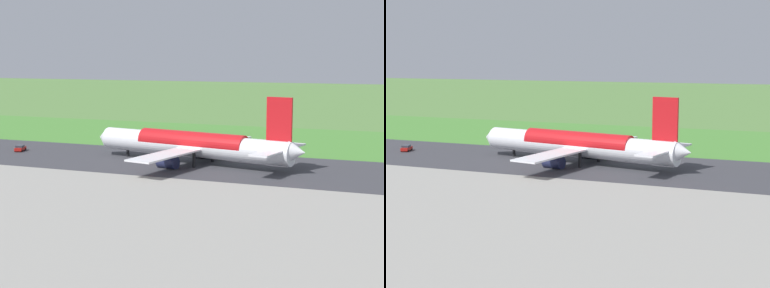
# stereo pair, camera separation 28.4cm
# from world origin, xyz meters

# --- Properties ---
(ground_plane) EXTENTS (800.00, 800.00, 0.00)m
(ground_plane) POSITION_xyz_m (0.00, 0.00, 0.00)
(ground_plane) COLOR #547F3D
(runway_asphalt) EXTENTS (600.00, 33.95, 0.06)m
(runway_asphalt) POSITION_xyz_m (0.00, 0.00, 0.03)
(runway_asphalt) COLOR #38383D
(runway_asphalt) RESTS_ON ground
(apron_concrete) EXTENTS (440.00, 110.00, 0.05)m
(apron_concrete) POSITION_xyz_m (0.00, 49.66, 0.03)
(apron_concrete) COLOR gray
(apron_concrete) RESTS_ON ground
(grass_verge_foreground) EXTENTS (600.00, 80.00, 0.04)m
(grass_verge_foreground) POSITION_xyz_m (0.00, -34.45, 0.02)
(grass_verge_foreground) COLOR #478534
(grass_verge_foreground) RESTS_ON ground
(airliner_main) EXTENTS (53.88, 44.35, 15.88)m
(airliner_main) POSITION_xyz_m (-6.07, 0.07, 4.35)
(airliner_main) COLOR white
(airliner_main) RESTS_ON ground
(service_car_followme) EXTENTS (3.03, 4.55, 1.62)m
(service_car_followme) POSITION_xyz_m (41.50, -0.63, 0.84)
(service_car_followme) COLOR #B21914
(service_car_followme) RESTS_ON ground
(no_stopping_sign) EXTENTS (0.60, 0.10, 2.26)m
(no_stopping_sign) POSITION_xyz_m (24.86, -33.83, 1.35)
(no_stopping_sign) COLOR slate
(no_stopping_sign) RESTS_ON ground
(traffic_cone_orange) EXTENTS (0.40, 0.40, 0.55)m
(traffic_cone_orange) POSITION_xyz_m (28.60, -38.16, 0.28)
(traffic_cone_orange) COLOR orange
(traffic_cone_orange) RESTS_ON ground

